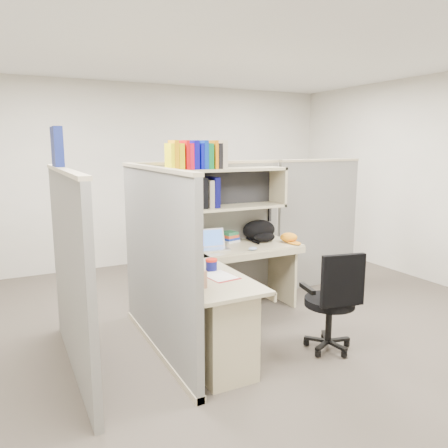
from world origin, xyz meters
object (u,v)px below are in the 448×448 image
snack_canister (211,265)px  laptop (214,240)px  desk (224,306)px  task_chair (331,317)px  backpack (261,231)px

snack_canister → laptop: bearing=62.6°
desk → snack_canister: (-0.05, 0.13, 0.34)m
desk → task_chair: 0.95m
desk → laptop: (0.30, 0.81, 0.40)m
backpack → task_chair: backpack is taller
backpack → task_chair: size_ratio=0.43×
laptop → task_chair: (0.56, -1.20, -0.51)m
snack_canister → task_chair: size_ratio=0.11×
snack_canister → task_chair: task_chair is taller
backpack → snack_canister: (-1.02, -0.82, -0.06)m
snack_canister → task_chair: (0.91, -0.52, -0.46)m
desk → backpack: size_ratio=4.41×
backpack → snack_canister: 1.31m
desk → laptop: 0.95m
laptop → snack_canister: (-0.35, -0.68, -0.05)m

